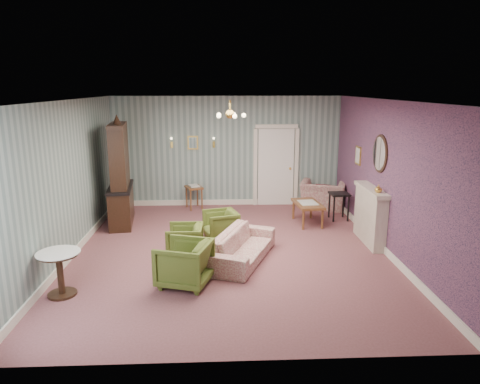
{
  "coord_description": "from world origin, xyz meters",
  "views": [
    {
      "loc": [
        -0.19,
        -8.03,
        3.15
      ],
      "look_at": [
        0.2,
        0.4,
        1.1
      ],
      "focal_mm": 32.76,
      "sensor_mm": 36.0,
      "label": 1
    }
  ],
  "objects_px": {
    "coffee_table": "(307,213)",
    "side_table_black": "(339,206)",
    "olive_chair_a": "(184,261)",
    "wingback_chair": "(323,190)",
    "dresser": "(119,172)",
    "pedestal_table": "(60,274)",
    "fireplace": "(370,215)",
    "olive_chair_b": "(185,239)",
    "sofa_chintz": "(243,241)",
    "olive_chair_c": "(221,224)"
  },
  "relations": [
    {
      "from": "sofa_chintz",
      "to": "olive_chair_b",
      "type": "bearing_deg",
      "value": 97.78
    },
    {
      "from": "sofa_chintz",
      "to": "dresser",
      "type": "height_order",
      "value": "dresser"
    },
    {
      "from": "olive_chair_b",
      "to": "pedestal_table",
      "type": "height_order",
      "value": "pedestal_table"
    },
    {
      "from": "olive_chair_a",
      "to": "sofa_chintz",
      "type": "distance_m",
      "value": 1.4
    },
    {
      "from": "olive_chair_c",
      "to": "fireplace",
      "type": "height_order",
      "value": "fireplace"
    },
    {
      "from": "wingback_chair",
      "to": "dresser",
      "type": "bearing_deg",
      "value": 30.61
    },
    {
      "from": "olive_chair_a",
      "to": "wingback_chair",
      "type": "relative_size",
      "value": 0.72
    },
    {
      "from": "olive_chair_b",
      "to": "wingback_chair",
      "type": "bearing_deg",
      "value": 134.89
    },
    {
      "from": "wingback_chair",
      "to": "sofa_chintz",
      "type": "bearing_deg",
      "value": 74.6
    },
    {
      "from": "fireplace",
      "to": "pedestal_table",
      "type": "xyz_separation_m",
      "value": [
        -5.51,
        -2.11,
        -0.22
      ]
    },
    {
      "from": "olive_chair_a",
      "to": "fireplace",
      "type": "height_order",
      "value": "fireplace"
    },
    {
      "from": "fireplace",
      "to": "coffee_table",
      "type": "relative_size",
      "value": 1.41
    },
    {
      "from": "coffee_table",
      "to": "pedestal_table",
      "type": "height_order",
      "value": "pedestal_table"
    },
    {
      "from": "side_table_black",
      "to": "pedestal_table",
      "type": "distance_m",
      "value": 6.46
    },
    {
      "from": "sofa_chintz",
      "to": "wingback_chair",
      "type": "height_order",
      "value": "wingback_chair"
    },
    {
      "from": "sofa_chintz",
      "to": "coffee_table",
      "type": "xyz_separation_m",
      "value": [
        1.63,
        2.15,
        -0.12
      ]
    },
    {
      "from": "sofa_chintz",
      "to": "fireplace",
      "type": "distance_m",
      "value": 2.78
    },
    {
      "from": "sofa_chintz",
      "to": "dresser",
      "type": "relative_size",
      "value": 0.77
    },
    {
      "from": "dresser",
      "to": "fireplace",
      "type": "bearing_deg",
      "value": -23.53
    },
    {
      "from": "dresser",
      "to": "sofa_chintz",
      "type": "bearing_deg",
      "value": -48.67
    },
    {
      "from": "olive_chair_c",
      "to": "wingback_chair",
      "type": "height_order",
      "value": "wingback_chair"
    },
    {
      "from": "pedestal_table",
      "to": "side_table_black",
      "type": "bearing_deg",
      "value": 34.87
    },
    {
      "from": "olive_chair_a",
      "to": "fireplace",
      "type": "relative_size",
      "value": 0.58
    },
    {
      "from": "olive_chair_b",
      "to": "wingback_chair",
      "type": "relative_size",
      "value": 0.59
    },
    {
      "from": "olive_chair_b",
      "to": "wingback_chair",
      "type": "distance_m",
      "value": 4.65
    },
    {
      "from": "sofa_chintz",
      "to": "coffee_table",
      "type": "distance_m",
      "value": 2.7
    },
    {
      "from": "olive_chair_a",
      "to": "dresser",
      "type": "height_order",
      "value": "dresser"
    },
    {
      "from": "olive_chair_b",
      "to": "side_table_black",
      "type": "bearing_deg",
      "value": 123.05
    },
    {
      "from": "sofa_chintz",
      "to": "side_table_black",
      "type": "xyz_separation_m",
      "value": [
        2.44,
        2.42,
        -0.04
      ]
    },
    {
      "from": "sofa_chintz",
      "to": "fireplace",
      "type": "bearing_deg",
      "value": -50.71
    },
    {
      "from": "dresser",
      "to": "pedestal_table",
      "type": "distance_m",
      "value": 3.73
    },
    {
      "from": "side_table_black",
      "to": "olive_chair_c",
      "type": "bearing_deg",
      "value": -156.66
    },
    {
      "from": "sofa_chintz",
      "to": "dresser",
      "type": "xyz_separation_m",
      "value": [
        -2.71,
        2.35,
        0.87
      ]
    },
    {
      "from": "olive_chair_a",
      "to": "side_table_black",
      "type": "xyz_separation_m",
      "value": [
        3.43,
        3.4,
        -0.07
      ]
    },
    {
      "from": "coffee_table",
      "to": "pedestal_table",
      "type": "bearing_deg",
      "value": -142.7
    },
    {
      "from": "olive_chair_c",
      "to": "wingback_chair",
      "type": "bearing_deg",
      "value": 113.7
    },
    {
      "from": "olive_chair_c",
      "to": "olive_chair_b",
      "type": "bearing_deg",
      "value": -52.69
    },
    {
      "from": "olive_chair_b",
      "to": "fireplace",
      "type": "xyz_separation_m",
      "value": [
        3.73,
        0.56,
        0.25
      ]
    },
    {
      "from": "olive_chair_c",
      "to": "dresser",
      "type": "bearing_deg",
      "value": -132.82
    },
    {
      "from": "fireplace",
      "to": "coffee_table",
      "type": "bearing_deg",
      "value": 127.77
    },
    {
      "from": "side_table_black",
      "to": "pedestal_table",
      "type": "xyz_separation_m",
      "value": [
        -5.3,
        -3.69,
        0.03
      ]
    },
    {
      "from": "coffee_table",
      "to": "pedestal_table",
      "type": "distance_m",
      "value": 5.65
    },
    {
      "from": "olive_chair_a",
      "to": "olive_chair_b",
      "type": "height_order",
      "value": "olive_chair_a"
    },
    {
      "from": "olive_chair_c",
      "to": "dresser",
      "type": "height_order",
      "value": "dresser"
    },
    {
      "from": "olive_chair_b",
      "to": "sofa_chintz",
      "type": "bearing_deg",
      "value": 77.64
    },
    {
      "from": "olive_chair_a",
      "to": "side_table_black",
      "type": "height_order",
      "value": "olive_chair_a"
    },
    {
      "from": "dresser",
      "to": "pedestal_table",
      "type": "xyz_separation_m",
      "value": [
        -0.15,
        -3.62,
        -0.88
      ]
    },
    {
      "from": "wingback_chair",
      "to": "dresser",
      "type": "xyz_separation_m",
      "value": [
        -5.01,
        -1.1,
        0.75
      ]
    },
    {
      "from": "olive_chair_a",
      "to": "dresser",
      "type": "relative_size",
      "value": 0.33
    },
    {
      "from": "coffee_table",
      "to": "side_table_black",
      "type": "bearing_deg",
      "value": 18.57
    }
  ]
}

